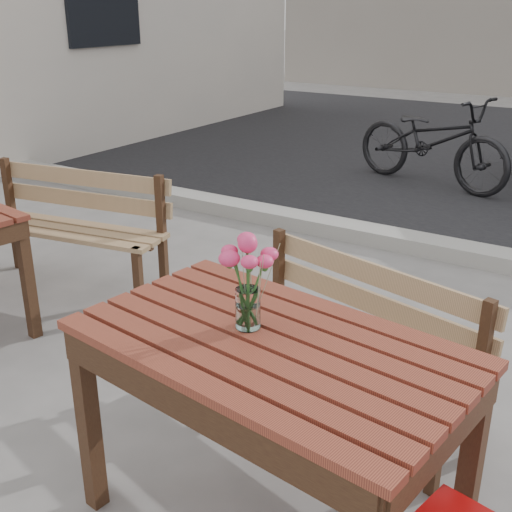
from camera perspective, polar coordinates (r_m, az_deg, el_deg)
The scene contains 6 objects.
ground at distance 2.69m, azimuth -1.90°, elevation -20.79°, with size 80.00×80.00×0.00m, color slate.
main_table at distance 2.16m, azimuth 1.18°, elevation -10.45°, with size 1.38×0.92×0.79m.
main_bench at distance 2.94m, azimuth 9.04°, elevation -5.87°, with size 1.29×0.65×0.77m.
main_vase at distance 2.08m, azimuth -0.74°, elevation -1.31°, with size 0.18×0.18×0.33m.
second_bench at distance 4.42m, azimuth -15.77°, elevation 3.59°, with size 1.39×0.62×0.83m.
bicycle at distance 7.02m, azimuth 15.40°, elevation 9.86°, with size 0.63×1.80×0.94m, color black.
Camera 1 is at (1.13, -1.63, 1.81)m, focal length 45.00 mm.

